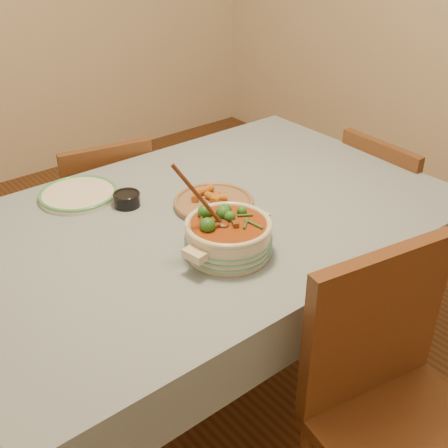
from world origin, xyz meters
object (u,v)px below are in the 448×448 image
(condiment_bowl, at_px, (127,199))
(chair_near, at_px, (394,403))
(white_plate, at_px, (78,194))
(chair_far, at_px, (107,213))
(stew_casserole, at_px, (228,234))
(chair_right, at_px, (385,213))
(dining_table, at_px, (203,238))
(fried_plate, at_px, (214,202))

(condiment_bowl, height_order, chair_near, chair_near)
(white_plate, bearing_deg, condiment_bowl, -57.56)
(chair_far, bearing_deg, stew_casserole, 97.50)
(condiment_bowl, distance_m, chair_right, 1.18)
(chair_far, relative_size, chair_right, 0.99)
(white_plate, distance_m, chair_near, 1.21)
(chair_near, bearing_deg, stew_casserole, 111.05)
(dining_table, height_order, stew_casserole, stew_casserole)
(condiment_bowl, height_order, chair_far, chair_far)
(fried_plate, bearing_deg, chair_far, 95.90)
(fried_plate, bearing_deg, white_plate, 133.11)
(dining_table, xyz_separation_m, condiment_bowl, (-0.16, 0.21, 0.12))
(dining_table, distance_m, chair_right, 0.96)
(stew_casserole, height_order, chair_near, stew_casserole)
(white_plate, bearing_deg, fried_plate, -46.89)
(stew_casserole, height_order, condiment_bowl, stew_casserole)
(chair_near, relative_size, chair_right, 1.14)
(stew_casserole, bearing_deg, chair_far, 85.64)
(chair_right, bearing_deg, chair_far, 53.36)
(chair_far, distance_m, chair_right, 1.22)
(chair_near, bearing_deg, fried_plate, 97.82)
(chair_far, bearing_deg, chair_right, 152.42)
(chair_far, distance_m, chair_near, 1.48)
(white_plate, xyz_separation_m, chair_near, (0.29, -1.15, -0.24))
(chair_far, xyz_separation_m, chair_right, (0.94, -0.77, 0.01))
(condiment_bowl, bearing_deg, dining_table, -52.51)
(dining_table, distance_m, fried_plate, 0.13)
(stew_casserole, bearing_deg, chair_right, 8.31)
(dining_table, xyz_separation_m, fried_plate, (0.06, 0.02, 0.11))
(stew_casserole, height_order, white_plate, stew_casserole)
(fried_plate, bearing_deg, condiment_bowl, 139.98)
(condiment_bowl, bearing_deg, white_plate, 122.44)
(dining_table, xyz_separation_m, chair_far, (-0.01, 0.69, -0.21))
(white_plate, distance_m, fried_plate, 0.48)
(dining_table, distance_m, condiment_bowl, 0.29)
(dining_table, relative_size, stew_casserole, 5.16)
(white_plate, height_order, chair_right, chair_right)
(white_plate, bearing_deg, stew_casserole, -72.71)
(chair_near, height_order, chair_right, chair_near)
(white_plate, xyz_separation_m, chair_right, (1.20, -0.45, -0.31))
(dining_table, relative_size, chair_near, 1.80)
(condiment_bowl, xyz_separation_m, chair_right, (1.09, -0.29, -0.32))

